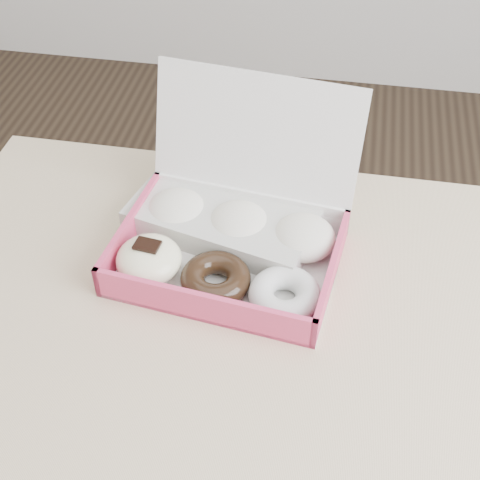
# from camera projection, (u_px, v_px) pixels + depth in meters

# --- Properties ---
(table) EXTENTS (1.20, 0.80, 0.75)m
(table) POSITION_uv_depth(u_px,v_px,m) (324.00, 401.00, 0.89)
(table) COLOR tan
(table) RESTS_ON ground
(donut_box) EXTENTS (0.34, 0.31, 0.22)m
(donut_box) POSITION_uv_depth(u_px,v_px,m) (229.00, 237.00, 0.95)
(donut_box) COLOR white
(donut_box) RESTS_ON table
(newspapers) EXTENTS (0.32, 0.28, 0.04)m
(newspapers) POSITION_uv_depth(u_px,v_px,m) (234.00, 205.00, 1.02)
(newspapers) COLOR silver
(newspapers) RESTS_ON table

